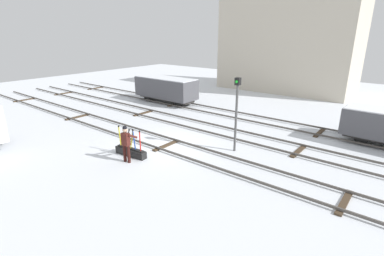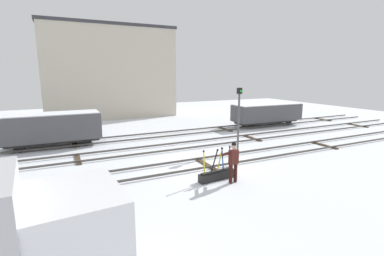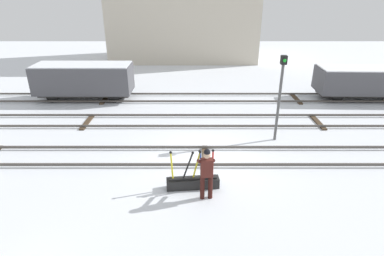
{
  "view_description": "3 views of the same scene",
  "coord_description": "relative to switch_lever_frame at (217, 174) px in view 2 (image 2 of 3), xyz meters",
  "views": [
    {
      "loc": [
        10.11,
        -10.43,
        5.86
      ],
      "look_at": [
        0.53,
        1.54,
        0.73
      ],
      "focal_mm": 26.89,
      "sensor_mm": 36.0,
      "label": 1
    },
    {
      "loc": [
        -6.57,
        -12.07,
        4.6
      ],
      "look_at": [
        0.63,
        2.9,
        1.36
      ],
      "focal_mm": 26.03,
      "sensor_mm": 36.0,
      "label": 2
    },
    {
      "loc": [
        -0.54,
        -11.25,
        6.35
      ],
      "look_at": [
        -0.6,
        1.27,
        0.77
      ],
      "focal_mm": 29.81,
      "sensor_mm": 36.0,
      "label": 3
    }
  ],
  "objects": [
    {
      "name": "rail_worker",
      "position": [
        0.43,
        -0.57,
        0.77
      ],
      "size": [
        0.58,
        0.68,
        1.8
      ],
      "rotation": [
        0.0,
        0.0,
        0.1
      ],
      "color": "#351511",
      "rests_on": "ground_plane"
    },
    {
      "name": "perched_bird_roof_left",
      "position": [
        -1.15,
        22.51,
        9.37
      ],
      "size": [
        0.13,
        0.27,
        0.13
      ],
      "rotation": [
        0.0,
        0.0,
        4.65
      ],
      "color": "#333338",
      "rests_on": "apartment_building"
    },
    {
      "name": "switch_lever_frame",
      "position": [
        0.0,
        0.0,
        0.0
      ],
      "size": [
        1.83,
        0.53,
        1.45
      ],
      "rotation": [
        0.0,
        0.0,
        0.1
      ],
      "color": "black",
      "rests_on": "ground_plane"
    },
    {
      "name": "track_siding_far",
      "position": [
        0.51,
        9.39,
        -0.14
      ],
      "size": [
        44.0,
        1.94,
        0.18
      ],
      "color": "#4C4742",
      "rests_on": "ground_plane"
    },
    {
      "name": "freight_car_mid_siding",
      "position": [
        10.74,
        9.39,
        0.91
      ],
      "size": [
        6.43,
        2.26,
        1.97
      ],
      "rotation": [
        0.0,
        0.0,
        -0.03
      ],
      "color": "#2D2B28",
      "rests_on": "ground_plane"
    },
    {
      "name": "track_siding_near",
      "position": [
        0.51,
        5.73,
        -0.14
      ],
      "size": [
        44.0,
        1.94,
        0.18
      ],
      "color": "#4C4742",
      "rests_on": "ground_plane"
    },
    {
      "name": "signal_post",
      "position": [
        3.71,
        3.76,
        2.07
      ],
      "size": [
        0.24,
        0.32,
        3.79
      ],
      "color": "#4C4C4C",
      "rests_on": "ground_plane"
    },
    {
      "name": "ground_plane",
      "position": [
        0.51,
        2.05,
        -0.25
      ],
      "size": [
        60.0,
        60.0,
        0.0
      ],
      "primitive_type": "plane",
      "color": "silver"
    },
    {
      "name": "freight_car_near_switch",
      "position": [
        -6.51,
        9.39,
        1.01
      ],
      "size": [
        5.69,
        2.03,
        2.18
      ],
      "rotation": [
        0.0,
        0.0,
        -0.0
      ],
      "color": "#2D2B28",
      "rests_on": "ground_plane"
    },
    {
      "name": "apartment_building",
      "position": [
        -0.82,
        21.76,
        4.53
      ],
      "size": [
        13.42,
        6.47,
        9.56
      ],
      "color": "beige",
      "rests_on": "ground_plane"
    },
    {
      "name": "perched_bird_roof_right",
      "position": [
        -1.98,
        21.22,
        9.37
      ],
      "size": [
        0.27,
        0.11,
        0.13
      ],
      "rotation": [
        0.0,
        0.0,
        3.15
      ],
      "color": "#514C47",
      "rests_on": "apartment_building"
    },
    {
      "name": "track_main_line",
      "position": [
        0.51,
        2.05,
        -0.14
      ],
      "size": [
        44.0,
        1.94,
        0.18
      ],
      "color": "#4C4742",
      "rests_on": "ground_plane"
    }
  ]
}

